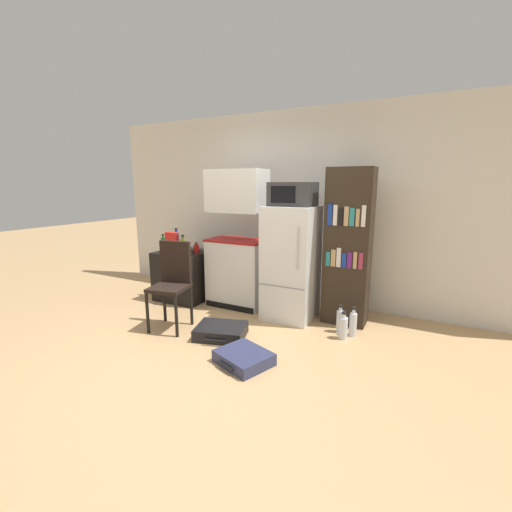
# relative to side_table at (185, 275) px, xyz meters

# --- Properties ---
(ground_plane) EXTENTS (24.00, 24.00, 0.00)m
(ground_plane) POSITION_rel_side_table_xyz_m (1.33, -1.26, -0.36)
(ground_plane) COLOR tan
(wall_back) EXTENTS (6.40, 0.10, 2.67)m
(wall_back) POSITION_rel_side_table_xyz_m (1.53, 0.74, 0.98)
(wall_back) COLOR silver
(wall_back) RESTS_ON ground_plane
(side_table) EXTENTS (0.72, 0.69, 0.71)m
(side_table) POSITION_rel_side_table_xyz_m (0.00, 0.00, 0.00)
(side_table) COLOR black
(side_table) RESTS_ON ground_plane
(kitchen_hutch) EXTENTS (0.80, 0.49, 1.86)m
(kitchen_hutch) POSITION_rel_side_table_xyz_m (0.84, 0.10, 0.49)
(kitchen_hutch) COLOR silver
(kitchen_hutch) RESTS_ON ground_plane
(refrigerator) EXTENTS (0.60, 0.65, 1.41)m
(refrigerator) POSITION_rel_side_table_xyz_m (1.66, 0.03, 0.35)
(refrigerator) COLOR white
(refrigerator) RESTS_ON ground_plane
(microwave) EXTENTS (0.53, 0.39, 0.28)m
(microwave) POSITION_rel_side_table_xyz_m (1.66, 0.03, 1.20)
(microwave) COLOR #333333
(microwave) RESTS_ON refrigerator
(bookshelf) EXTENTS (0.52, 0.34, 1.86)m
(bookshelf) POSITION_rel_side_table_xyz_m (2.32, 0.18, 0.57)
(bookshelf) COLOR #2D2319
(bookshelf) RESTS_ON ground_plane
(bottle_olive_oil) EXTENTS (0.08, 0.08, 0.29)m
(bottle_olive_oil) POSITION_rel_side_table_xyz_m (0.22, -0.29, 0.48)
(bottle_olive_oil) COLOR #566619
(bottle_olive_oil) RESTS_ON side_table
(bottle_blue_soda) EXTENTS (0.08, 0.08, 0.32)m
(bottle_blue_soda) POSITION_rel_side_table_xyz_m (-0.20, 0.08, 0.49)
(bottle_blue_soda) COLOR #1E47A3
(bottle_blue_soda) RESTS_ON side_table
(bottle_milk_white) EXTENTS (0.06, 0.06, 0.15)m
(bottle_milk_white) POSITION_rel_side_table_xyz_m (0.09, -0.27, 0.42)
(bottle_milk_white) COLOR white
(bottle_milk_white) RESTS_ON side_table
(bottle_ketchup_red) EXTENTS (0.08, 0.08, 0.16)m
(bottle_ketchup_red) POSITION_rel_side_table_xyz_m (0.25, -0.04, 0.42)
(bottle_ketchup_red) COLOR #AD1914
(bottle_ketchup_red) RESTS_ON side_table
(bottle_green_tall) EXTENTS (0.06, 0.06, 0.24)m
(bottle_green_tall) POSITION_rel_side_table_xyz_m (-0.31, -0.10, 0.46)
(bottle_green_tall) COLOR #1E6028
(bottle_green_tall) RESTS_ON side_table
(bowl) EXTENTS (0.13, 0.13, 0.04)m
(bowl) POSITION_rel_side_table_xyz_m (0.01, -0.00, 0.37)
(bowl) COLOR silver
(bowl) RESTS_ON side_table
(cereal_box) EXTENTS (0.19, 0.07, 0.30)m
(cereal_box) POSITION_rel_side_table_xyz_m (-0.04, -0.21, 0.51)
(cereal_box) COLOR red
(cereal_box) RESTS_ON side_table
(chair) EXTENTS (0.47, 0.47, 1.02)m
(chair) POSITION_rel_side_table_xyz_m (0.54, -0.89, 0.25)
(chair) COLOR black
(chair) RESTS_ON ground_plane
(suitcase_large_flat) EXTENTS (0.63, 0.55, 0.13)m
(suitcase_large_flat) POSITION_rel_side_table_xyz_m (1.21, -0.90, -0.29)
(suitcase_large_flat) COLOR black
(suitcase_large_flat) RESTS_ON ground_plane
(suitcase_small_flat) EXTENTS (0.59, 0.55, 0.11)m
(suitcase_small_flat) POSITION_rel_side_table_xyz_m (1.72, -1.28, -0.30)
(suitcase_small_flat) COLOR navy
(suitcase_small_flat) RESTS_ON ground_plane
(water_bottle_front) EXTENTS (0.08, 0.08, 0.34)m
(water_bottle_front) POSITION_rel_side_table_xyz_m (2.50, -0.19, -0.21)
(water_bottle_front) COLOR silver
(water_bottle_front) RESTS_ON ground_plane
(water_bottle_middle) EXTENTS (0.09, 0.09, 0.31)m
(water_bottle_middle) POSITION_rel_side_table_xyz_m (2.42, -0.32, -0.22)
(water_bottle_middle) COLOR silver
(water_bottle_middle) RESTS_ON ground_plane
(water_bottle_back) EXTENTS (0.08, 0.08, 0.33)m
(water_bottle_back) POSITION_rel_side_table_xyz_m (2.35, -0.16, -0.22)
(water_bottle_back) COLOR silver
(water_bottle_back) RESTS_ON ground_plane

